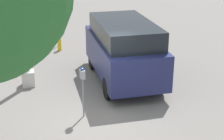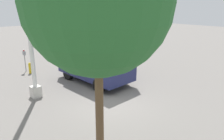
# 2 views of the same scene
# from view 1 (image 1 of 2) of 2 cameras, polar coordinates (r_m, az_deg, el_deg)

# --- Properties ---
(ground_plane) EXTENTS (80.00, 80.00, 0.00)m
(ground_plane) POSITION_cam_1_polar(r_m,az_deg,el_deg) (10.26, -2.15, -8.00)
(ground_plane) COLOR slate
(parking_meter_near) EXTENTS (0.22, 0.14, 1.56)m
(parking_meter_near) POSITION_cam_1_polar(r_m,az_deg,el_deg) (9.88, -4.91, -1.83)
(parking_meter_near) COLOR gray
(parking_meter_near) RESTS_ON ground
(parking_meter_far) EXTENTS (0.22, 0.14, 1.44)m
(parking_meter_far) POSITION_cam_1_polar(r_m,az_deg,el_deg) (16.66, -9.16, 7.38)
(parking_meter_far) COLOR gray
(parking_meter_far) RESTS_ON ground
(lamp_post) EXTENTS (0.44, 0.44, 6.70)m
(lamp_post) POSITION_cam_1_polar(r_m,az_deg,el_deg) (11.96, -14.70, 8.79)
(lamp_post) COLOR beige
(lamp_post) RESTS_ON ground
(parked_van) EXTENTS (4.51, 2.07, 2.25)m
(parked_van) POSITION_cam_1_polar(r_m,az_deg,el_deg) (12.41, 1.94, 3.51)
(parked_van) COLOR navy
(parked_van) RESTS_ON ground
(fire_hydrant) EXTENTS (0.18, 0.18, 0.72)m
(fire_hydrant) POSITION_cam_1_polar(r_m,az_deg,el_deg) (16.24, -8.74, 4.44)
(fire_hydrant) COLOR gold
(fire_hydrant) RESTS_ON ground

